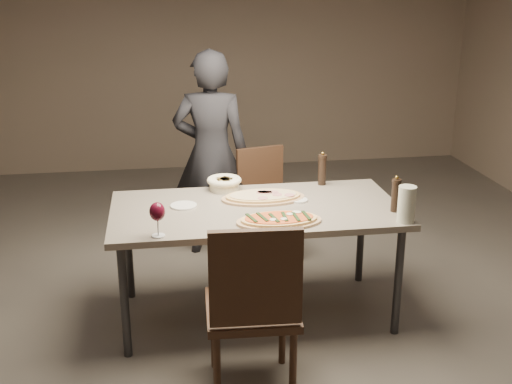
{
  "coord_description": "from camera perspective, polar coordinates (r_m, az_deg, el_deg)",
  "views": [
    {
      "loc": [
        -0.58,
        -3.72,
        2.13
      ],
      "look_at": [
        0.0,
        0.0,
        0.85
      ],
      "focal_mm": 45.0,
      "sensor_mm": 36.0,
      "label": 1
    }
  ],
  "objects": [
    {
      "name": "room",
      "position": [
        3.83,
        0.0,
        7.81
      ],
      "size": [
        7.0,
        7.0,
        7.0
      ],
      "color": "#5E5751",
      "rests_on": "ground"
    },
    {
      "name": "dining_table",
      "position": [
        4.03,
        0.0,
        -2.12
      ],
      "size": [
        1.8,
        0.9,
        0.75
      ],
      "color": "gray",
      "rests_on": "ground"
    },
    {
      "name": "zucchini_pizza",
      "position": [
        3.76,
        2.08,
        -2.49
      ],
      "size": [
        0.51,
        0.28,
        0.05
      ],
      "rotation": [
        0.0,
        0.0,
        -0.04
      ],
      "color": "tan",
      "rests_on": "dining_table"
    },
    {
      "name": "ham_pizza",
      "position": [
        4.14,
        0.66,
        -0.43
      ],
      "size": [
        0.54,
        0.3,
        0.04
      ],
      "rotation": [
        0.0,
        0.0,
        0.35
      ],
      "color": "tan",
      "rests_on": "dining_table"
    },
    {
      "name": "bread_basket",
      "position": [
        4.32,
        -2.84,
        0.85
      ],
      "size": [
        0.23,
        0.23,
        0.08
      ],
      "rotation": [
        0.0,
        0.0,
        -0.31
      ],
      "color": "#F5EDC7",
      "rests_on": "dining_table"
    },
    {
      "name": "oil_dish",
      "position": [
        4.12,
        3.81,
        -0.73
      ],
      "size": [
        0.11,
        0.11,
        0.01
      ],
      "rotation": [
        0.0,
        0.0,
        0.35
      ],
      "color": "white",
      "rests_on": "dining_table"
    },
    {
      "name": "pepper_mill_left",
      "position": [
        4.43,
        5.91,
        2.03
      ],
      "size": [
        0.06,
        0.06,
        0.24
      ],
      "rotation": [
        0.0,
        0.0,
        0.26
      ],
      "color": "black",
      "rests_on": "dining_table"
    },
    {
      "name": "pepper_mill_right",
      "position": [
        3.99,
        12.31,
        -0.23
      ],
      "size": [
        0.06,
        0.06,
        0.23
      ],
      "rotation": [
        0.0,
        0.0,
        -0.41
      ],
      "color": "black",
      "rests_on": "dining_table"
    },
    {
      "name": "carafe",
      "position": [
        3.84,
        13.24,
        -1.06
      ],
      "size": [
        0.1,
        0.1,
        0.22
      ],
      "rotation": [
        0.0,
        0.0,
        0.08
      ],
      "color": "silver",
      "rests_on": "dining_table"
    },
    {
      "name": "wine_glass",
      "position": [
        3.56,
        -8.77,
        -1.84
      ],
      "size": [
        0.09,
        0.09,
        0.2
      ],
      "rotation": [
        0.0,
        0.0,
        0.33
      ],
      "color": "silver",
      "rests_on": "dining_table"
    },
    {
      "name": "side_plate",
      "position": [
        4.04,
        -6.45,
        -1.21
      ],
      "size": [
        0.17,
        0.17,
        0.01
      ],
      "rotation": [
        0.0,
        0.0,
        -0.39
      ],
      "color": "white",
      "rests_on": "dining_table"
    },
    {
      "name": "chair_near",
      "position": [
        3.29,
        -0.25,
        -9.71
      ],
      "size": [
        0.5,
        0.5,
        1.0
      ],
      "rotation": [
        0.0,
        0.0,
        -0.05
      ],
      "color": "#3E271A",
      "rests_on": "ground"
    },
    {
      "name": "chair_far",
      "position": [
        5.01,
        0.79,
        -0.43
      ],
      "size": [
        0.49,
        0.49,
        0.85
      ],
      "rotation": [
        0.0,
        0.0,
        3.37
      ],
      "color": "#3E271A",
      "rests_on": "ground"
    },
    {
      "name": "diner",
      "position": [
        4.98,
        -4.01,
        3.36
      ],
      "size": [
        0.66,
        0.5,
        1.62
      ],
      "primitive_type": "imported",
      "rotation": [
        0.0,
        0.0,
        2.94
      ],
      "color": "black",
      "rests_on": "ground"
    }
  ]
}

